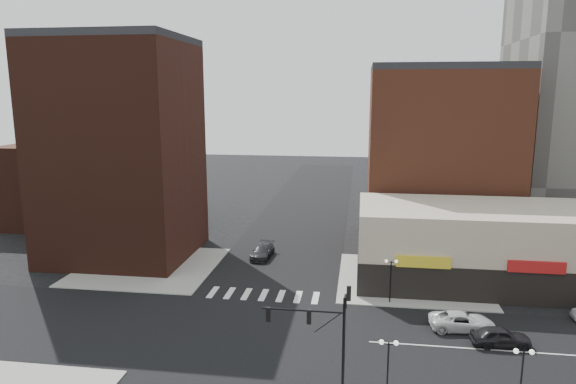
# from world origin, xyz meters

# --- Properties ---
(ground) EXTENTS (240.00, 240.00, 0.00)m
(ground) POSITION_xyz_m (0.00, 0.00, 0.00)
(ground) COLOR black
(ground) RESTS_ON ground
(road_ew) EXTENTS (200.00, 14.00, 0.02)m
(road_ew) POSITION_xyz_m (0.00, 0.00, 0.01)
(road_ew) COLOR black
(road_ew) RESTS_ON ground
(road_ns) EXTENTS (14.00, 200.00, 0.02)m
(road_ns) POSITION_xyz_m (0.00, 0.00, 0.01)
(road_ns) COLOR black
(road_ns) RESTS_ON ground
(sidewalk_nw) EXTENTS (15.00, 15.00, 0.12)m
(sidewalk_nw) POSITION_xyz_m (-14.50, 14.50, 0.06)
(sidewalk_nw) COLOR gray
(sidewalk_nw) RESTS_ON ground
(sidewalk_ne) EXTENTS (15.00, 15.00, 0.12)m
(sidewalk_ne) POSITION_xyz_m (14.50, 14.50, 0.06)
(sidewalk_ne) COLOR gray
(sidewalk_ne) RESTS_ON ground
(building_nw) EXTENTS (16.00, 15.00, 25.00)m
(building_nw) POSITION_xyz_m (-19.00, 18.50, 12.50)
(building_nw) COLOR #3B1B12
(building_nw) RESTS_ON ground
(building_nw_low) EXTENTS (20.00, 18.00, 12.00)m
(building_nw_low) POSITION_xyz_m (-32.00, 34.00, 6.00)
(building_nw_low) COLOR #3B1B12
(building_nw_low) RESTS_ON ground
(building_ne_midrise) EXTENTS (18.00, 15.00, 22.00)m
(building_ne_midrise) POSITION_xyz_m (19.00, 29.50, 11.00)
(building_ne_midrise) COLOR brown
(building_ne_midrise) RESTS_ON ground
(building_ne_row) EXTENTS (24.20, 12.20, 8.00)m
(building_ne_row) POSITION_xyz_m (21.00, 15.00, 3.30)
(building_ne_row) COLOR #BCAE96
(building_ne_row) RESTS_ON ground
(traffic_signal) EXTENTS (5.59, 3.09, 7.77)m
(traffic_signal) POSITION_xyz_m (7.24, -7.83, 4.96)
(traffic_signal) COLOR black
(traffic_signal) RESTS_ON ground
(street_lamp_se_a) EXTENTS (1.22, 0.32, 4.16)m
(street_lamp_se_a) POSITION_xyz_m (11.00, -8.00, 3.29)
(street_lamp_se_a) COLOR black
(street_lamp_se_a) RESTS_ON sidewalk_se
(street_lamp_se_b) EXTENTS (1.22, 0.32, 4.16)m
(street_lamp_se_b) POSITION_xyz_m (19.00, -8.00, 3.29)
(street_lamp_se_b) COLOR black
(street_lamp_se_b) RESTS_ON sidewalk_se
(street_lamp_ne) EXTENTS (1.22, 0.32, 4.16)m
(street_lamp_ne) POSITION_xyz_m (12.00, 8.00, 3.29)
(street_lamp_ne) COLOR black
(street_lamp_ne) RESTS_ON sidewalk_ne
(white_suv) EXTENTS (5.48, 2.80, 1.48)m
(white_suv) POSITION_xyz_m (17.66, 3.27, 0.74)
(white_suv) COLOR silver
(white_suv) RESTS_ON ground
(dark_sedan_east) EXTENTS (4.64, 2.18, 1.54)m
(dark_sedan_east) POSITION_xyz_m (20.10, 0.82, 0.77)
(dark_sedan_east) COLOR black
(dark_sedan_east) RESTS_ON ground
(dark_sedan_north) EXTENTS (2.44, 5.34, 1.51)m
(dark_sedan_north) POSITION_xyz_m (-2.39, 19.61, 0.76)
(dark_sedan_north) COLOR black
(dark_sedan_north) RESTS_ON ground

